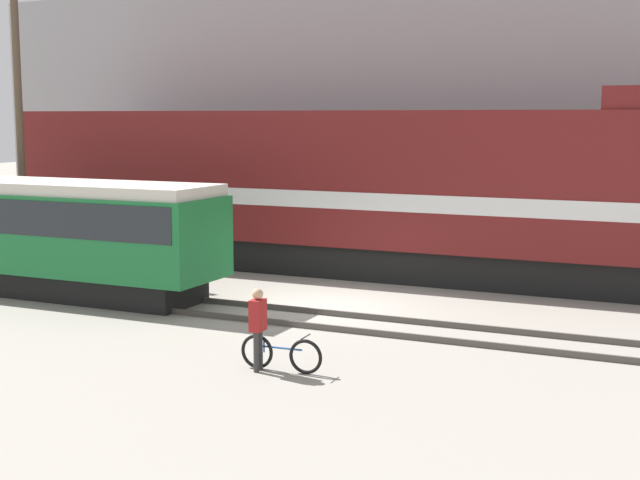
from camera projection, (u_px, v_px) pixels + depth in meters
ground_plane at (328, 306)px, 22.71m from camera, size 120.00×120.00×0.00m
track_near at (299, 317)px, 21.18m from camera, size 60.00×1.51×0.14m
track_far at (392, 274)px, 26.98m from camera, size 60.00×1.51×0.14m
building_backdrop at (461, 118)px, 32.77m from camera, size 37.36×6.00×9.51m
freight_locomotive at (339, 189)px, 27.37m from camera, size 21.98×3.04×5.57m
streetcar at (49, 230)px, 24.08m from camera, size 10.07×2.54×3.08m
bicycle at (281, 354)px, 16.88m from camera, size 1.68×0.44×0.73m
person at (258, 321)px, 16.80m from camera, size 0.24×0.37×1.60m
utility_pole_left at (20, 131)px, 28.24m from camera, size 0.24×0.24×8.71m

